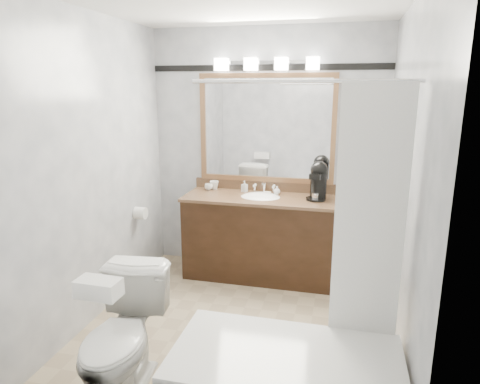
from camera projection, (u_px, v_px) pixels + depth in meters
room at (235, 178)px, 3.21m from camera, size 2.42×2.62×2.52m
vanity at (260, 235)px, 4.36m from camera, size 1.53×0.58×0.97m
mirror at (266, 129)px, 4.36m from camera, size 1.40×0.04×1.10m
vanity_light_bar at (266, 64)px, 4.15m from camera, size 1.02×0.14×0.12m
accent_stripe at (267, 67)px, 4.22m from camera, size 2.40×0.01×0.06m
bathtub at (290, 379)px, 2.47m from camera, size 1.30×0.75×1.96m
tp_roll at (141, 213)px, 4.23m from camera, size 0.11×0.12×0.12m
toilet at (122, 339)px, 2.66m from camera, size 0.53×0.82×0.79m
tissue_box at (99, 288)px, 2.37m from camera, size 0.25×0.14×0.10m
coffee_maker at (318, 180)px, 4.14m from camera, size 0.19×0.24×0.37m
cup_left at (209, 187)px, 4.53m from camera, size 0.10×0.10×0.07m
cup_right at (214, 185)px, 4.56m from camera, size 0.10×0.10×0.09m
soap_bottle_a at (245, 186)px, 4.45m from camera, size 0.07×0.07×0.12m
soap_bottle_b at (277, 190)px, 4.34m from camera, size 0.08×0.08×0.09m
soap_bar at (267, 193)px, 4.36m from camera, size 0.08×0.05×0.02m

